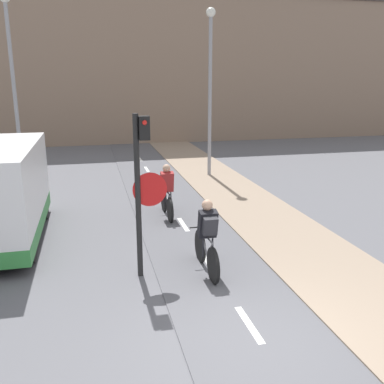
# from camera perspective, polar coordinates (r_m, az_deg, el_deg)

# --- Properties ---
(ground_plane) EXTENTS (120.00, 120.00, 0.00)m
(ground_plane) POSITION_cam_1_polar(r_m,az_deg,el_deg) (6.89, 9.18, -19.33)
(ground_plane) COLOR #5B5B60
(bike_lane) EXTENTS (2.38, 60.00, 0.02)m
(bike_lane) POSITION_cam_1_polar(r_m,az_deg,el_deg) (6.89, 9.15, -19.21)
(bike_lane) COLOR #56565B
(bike_lane) RESTS_ON ground_plane
(building_row_background) EXTENTS (60.00, 5.20, 9.13)m
(building_row_background) POSITION_cam_1_polar(r_m,az_deg,el_deg) (28.55, -9.12, 16.17)
(building_row_background) COLOR #89705B
(building_row_background) RESTS_ON ground_plane
(traffic_light_pole) EXTENTS (0.67, 0.25, 3.23)m
(traffic_light_pole) POSITION_cam_1_polar(r_m,az_deg,el_deg) (8.21, -6.72, 1.76)
(traffic_light_pole) COLOR black
(traffic_light_pole) RESTS_ON ground_plane
(street_lamp_far) EXTENTS (0.36, 0.36, 6.73)m
(street_lamp_far) POSITION_cam_1_polar(r_m,az_deg,el_deg) (17.15, -22.85, 14.68)
(street_lamp_far) COLOR gray
(street_lamp_far) RESTS_ON ground_plane
(street_lamp_sidewalk) EXTENTS (0.36, 0.36, 6.42)m
(street_lamp_sidewalk) POSITION_cam_1_polar(r_m,az_deg,el_deg) (17.11, 2.44, 15.22)
(street_lamp_sidewalk) COLOR gray
(street_lamp_sidewalk) RESTS_ON ground_plane
(cyclist_near) EXTENTS (0.46, 1.72, 1.55)m
(cyclist_near) POSITION_cam_1_polar(r_m,az_deg,el_deg) (8.65, 2.03, -6.30)
(cyclist_near) COLOR black
(cyclist_near) RESTS_ON ground_plane
(cyclist_far) EXTENTS (0.46, 1.71, 1.54)m
(cyclist_far) POSITION_cam_1_polar(r_m,az_deg,el_deg) (12.14, -3.37, -0.27)
(cyclist_far) COLOR black
(cyclist_far) RESTS_ON ground_plane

